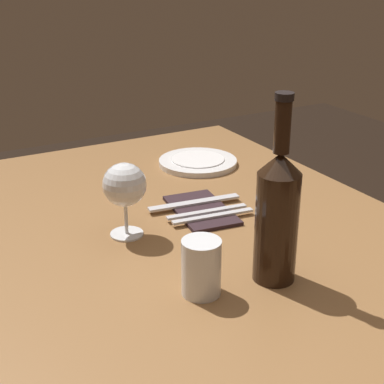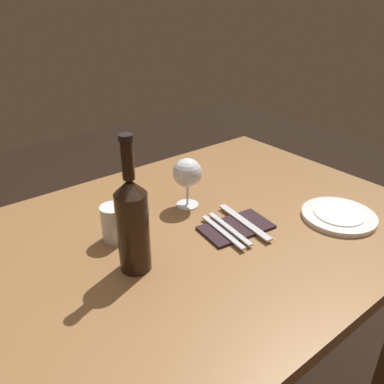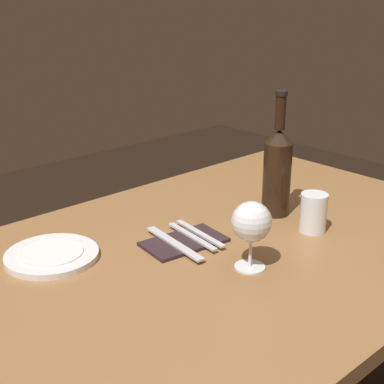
% 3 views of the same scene
% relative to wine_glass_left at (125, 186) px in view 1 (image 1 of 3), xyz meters
% --- Properties ---
extents(dining_table, '(1.30, 0.90, 0.74)m').
position_rel_wine_glass_left_xyz_m(dining_table, '(-0.07, -0.12, -0.19)').
color(dining_table, olive).
rests_on(dining_table, ground).
extents(wine_glass_left, '(0.09, 0.09, 0.15)m').
position_rel_wine_glass_left_xyz_m(wine_glass_left, '(0.00, 0.00, 0.00)').
color(wine_glass_left, white).
rests_on(wine_glass_left, dining_table).
extents(wine_bottle, '(0.07, 0.07, 0.32)m').
position_rel_wine_glass_left_xyz_m(wine_bottle, '(-0.27, -0.16, 0.02)').
color(wine_bottle, black).
rests_on(wine_bottle, dining_table).
extents(water_tumbler, '(0.07, 0.07, 0.10)m').
position_rel_wine_glass_left_xyz_m(water_tumbler, '(-0.25, -0.02, -0.06)').
color(water_tumbler, white).
rests_on(water_tumbler, dining_table).
extents(dinner_plate, '(0.21, 0.21, 0.02)m').
position_rel_wine_glass_left_xyz_m(dinner_plate, '(0.29, -0.32, -0.10)').
color(dinner_plate, white).
rests_on(dinner_plate, dining_table).
extents(folded_napkin, '(0.20, 0.13, 0.01)m').
position_rel_wine_glass_left_xyz_m(folded_napkin, '(0.02, -0.18, -0.10)').
color(folded_napkin, '#2D1E23').
rests_on(folded_napkin, dining_table).
extents(fork_inner, '(0.04, 0.18, 0.00)m').
position_rel_wine_glass_left_xyz_m(fork_inner, '(-0.00, -0.18, -0.09)').
color(fork_inner, silver).
rests_on(fork_inner, folded_napkin).
extents(fork_outer, '(0.04, 0.18, 0.00)m').
position_rel_wine_glass_left_xyz_m(fork_outer, '(-0.03, -0.18, -0.09)').
color(fork_outer, silver).
rests_on(fork_outer, folded_napkin).
extents(table_knife, '(0.05, 0.21, 0.00)m').
position_rel_wine_glass_left_xyz_m(table_knife, '(0.05, -0.18, -0.09)').
color(table_knife, silver).
rests_on(table_knife, folded_napkin).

